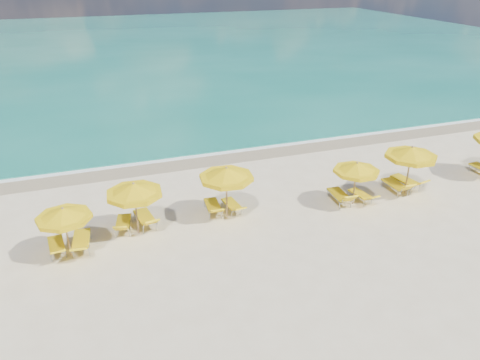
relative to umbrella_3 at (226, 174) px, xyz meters
name	(u,v)px	position (x,y,z in m)	size (l,w,h in m)	color
ground_plane	(251,218)	(0.98, -0.49, -2.08)	(120.00, 120.00, 0.00)	beige
ocean	(124,48)	(0.98, 47.51, -2.08)	(120.00, 80.00, 0.30)	#136D5B
wet_sand_band	(206,158)	(0.98, 6.91, -2.08)	(120.00, 2.60, 0.01)	tan
foam_line	(203,153)	(0.98, 7.71, -2.08)	(120.00, 1.20, 0.03)	white
whitecap_near	(90,120)	(-5.02, 16.51, -2.08)	(14.00, 0.36, 0.05)	white
whitecap_far	(241,83)	(8.98, 23.51, -2.08)	(18.00, 0.30, 0.05)	white
umbrella_1	(63,215)	(-6.70, -0.89, -0.26)	(2.35, 2.35, 2.12)	tan
umbrella_2	(134,190)	(-3.96, -0.12, -0.06)	(2.93, 2.93, 2.36)	tan
umbrella_3	(226,174)	(0.00, 0.00, 0.00)	(2.99, 2.99, 2.43)	tan
umbrella_4	(357,168)	(5.97, -0.84, -0.24)	(2.79, 2.79, 2.15)	tan
umbrella_5	(411,153)	(8.99, -0.73, 0.06)	(3.28, 3.28, 2.50)	tan
lounger_1_left	(57,248)	(-7.17, -0.56, -1.86)	(0.76, 1.83, 0.72)	#A5A8AD
lounger_1_right	(82,243)	(-6.24, -0.57, -1.84)	(0.84, 2.06, 0.77)	#A5A8AD
lounger_2_left	(123,226)	(-4.52, 0.30, -1.86)	(0.93, 1.83, 0.81)	#A5A8AD
lounger_2_right	(145,221)	(-3.57, 0.39, -1.84)	(0.92, 2.03, 0.85)	#A5A8AD
lounger_3_left	(213,209)	(-0.50, 0.48, -1.85)	(0.77, 1.91, 0.78)	#A5A8AD
lounger_3_right	(232,207)	(0.38, 0.40, -1.88)	(0.72, 1.74, 0.65)	#A5A8AD
lounger_4_left	(340,198)	(5.44, -0.52, -1.83)	(0.77, 1.94, 0.90)	#A5A8AD
lounger_4_right	(361,197)	(6.50, -0.68, -1.88)	(0.79, 1.71, 0.67)	#A5A8AD
lounger_5_left	(395,188)	(8.61, -0.45, -1.84)	(0.68, 1.90, 0.91)	#A5A8AD
lounger_5_right	(406,184)	(9.39, -0.24, -1.83)	(1.00, 2.05, 0.88)	#A5A8AD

